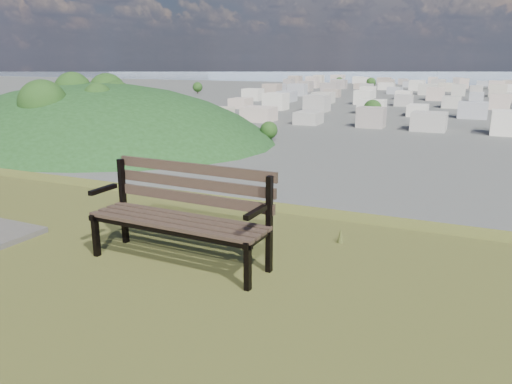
% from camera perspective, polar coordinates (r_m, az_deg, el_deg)
% --- Properties ---
extents(park_bench, '(1.99, 0.71, 1.03)m').
position_cam_1_polar(park_bench, '(5.31, -8.33, -1.92)').
color(park_bench, '#463228').
rests_on(park_bench, hilltop_mesa).
extents(green_wooded_hill, '(147.28, 117.82, 73.64)m').
position_cam_1_polar(green_wooded_hill, '(182.60, -17.81, 5.87)').
color(green_wooded_hill, '#1A3815').
rests_on(green_wooded_hill, ground).
extents(city_blocks, '(395.00, 361.00, 7.00)m').
position_cam_1_polar(city_blocks, '(397.44, 24.03, 10.41)').
color(city_blocks, beige).
rests_on(city_blocks, ground).
extents(city_trees, '(406.52, 387.20, 9.98)m').
position_cam_1_polar(city_trees, '(323.46, 19.11, 10.33)').
color(city_trees, '#38271C').
rests_on(city_trees, ground).
extents(bay_water, '(2400.00, 700.00, 0.12)m').
position_cam_1_polar(bay_water, '(902.69, 24.53, 12.06)').
color(bay_water, '#8497A8').
rests_on(bay_water, ground).
extents(far_hills, '(2050.00, 340.00, 60.00)m').
position_cam_1_polar(far_hills, '(1406.69, 22.26, 13.95)').
color(far_hills, '#8D9CAF').
rests_on(far_hills, ground).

